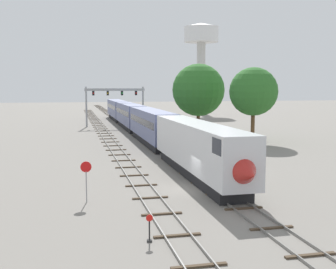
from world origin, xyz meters
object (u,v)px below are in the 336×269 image
at_px(trackside_tree_mid, 253,92).
at_px(switch_stand, 149,232).
at_px(stop_sign, 86,176).
at_px(trackside_tree_left, 198,90).
at_px(water_tower, 201,41).
at_px(signal_gantry, 115,97).
at_px(passenger_train, 138,119).

bearing_deg(trackside_tree_mid, switch_stand, -121.19).
distance_m(stop_sign, trackside_tree_left, 43.05).
distance_m(water_tower, stop_sign, 104.79).
bearing_deg(stop_sign, trackside_tree_left, 62.66).
bearing_deg(switch_stand, water_tower, 71.40).
relative_size(signal_gantry, trackside_tree_mid, 1.12).
xyz_separation_m(signal_gantry, trackside_tree_left, (11.85, -19.02, 1.59)).
xyz_separation_m(stop_sign, trackside_tree_mid, (24.67, 27.49, 5.46)).
height_order(switch_stand, trackside_tree_left, trackside_tree_left).
bearing_deg(signal_gantry, trackside_tree_mid, -60.12).
bearing_deg(stop_sign, passenger_train, 76.23).
height_order(switch_stand, stop_sign, stop_sign).
relative_size(stop_sign, trackside_tree_left, 0.24).
bearing_deg(switch_stand, stop_sign, 108.90).
bearing_deg(trackside_tree_mid, stop_sign, -131.90).
xyz_separation_m(water_tower, switch_stand, (-35.02, -104.10, -21.26)).
xyz_separation_m(signal_gantry, stop_sign, (-7.75, -56.94, -4.04)).
bearing_deg(trackside_tree_mid, passenger_train, 137.76).
bearing_deg(trackside_tree_left, water_tower, 72.38).
bearing_deg(trackside_tree_left, trackside_tree_mid, -64.06).
distance_m(water_tower, trackside_tree_mid, 70.90).
bearing_deg(stop_sign, switch_stand, -71.10).
bearing_deg(trackside_tree_mid, water_tower, 78.99).
height_order(stop_sign, trackside_tree_left, trackside_tree_left).
relative_size(signal_gantry, stop_sign, 4.20).
height_order(passenger_train, water_tower, water_tower).
height_order(signal_gantry, water_tower, water_tower).
relative_size(switch_stand, stop_sign, 0.51).
bearing_deg(water_tower, stop_sign, -111.63).
height_order(water_tower, trackside_tree_left, water_tower).
distance_m(switch_stand, trackside_tree_mid, 42.59).
bearing_deg(water_tower, trackside_tree_left, -107.62).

